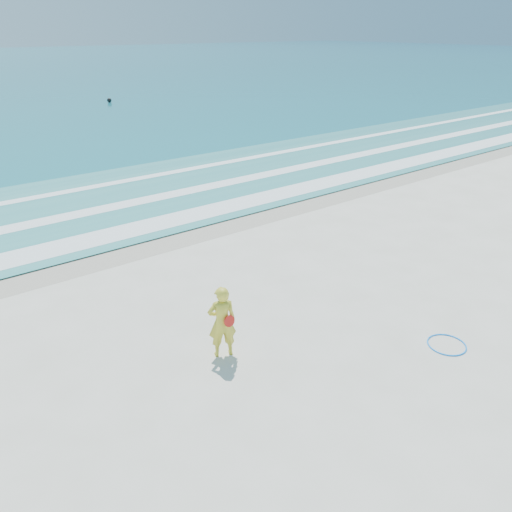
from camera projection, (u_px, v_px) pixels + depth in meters
ground at (336, 364)px, 11.26m from camera, size 400.00×400.00×0.00m
wet_sand at (153, 241)px, 17.73m from camera, size 400.00×2.40×0.00m
shallow at (99, 203)px, 21.31m from camera, size 400.00×10.00×0.01m
foam_near at (137, 229)px, 18.64m from camera, size 400.00×1.40×0.01m
foam_mid at (106, 208)px, 20.73m from camera, size 400.00×0.90×0.01m
foam_far at (78, 190)px, 23.10m from camera, size 400.00×0.60×0.01m
hoop at (447, 345)px, 11.91m from camera, size 1.01×1.01×0.03m
buoy at (109, 100)px, 49.48m from camera, size 0.43×0.43×0.43m
woman at (222, 322)px, 11.22m from camera, size 0.76×0.63×1.77m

